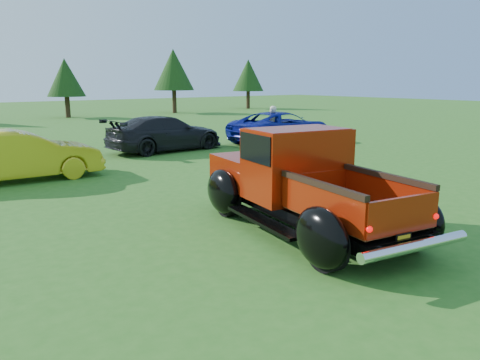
{
  "coord_description": "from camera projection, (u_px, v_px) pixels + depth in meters",
  "views": [
    {
      "loc": [
        -5.65,
        -6.33,
        2.81
      ],
      "look_at": [
        -0.57,
        0.2,
        1.03
      ],
      "focal_mm": 35.0,
      "sensor_mm": 36.0,
      "label": 1
    }
  ],
  "objects": [
    {
      "name": "show_car_yellow",
      "position": [
        21.0,
        156.0,
        13.2
      ],
      "size": [
        4.43,
        1.79,
        1.43
      ],
      "primitive_type": "imported",
      "rotation": [
        0.0,
        0.0,
        1.51
      ],
      "color": "gold",
      "rests_on": "ground"
    },
    {
      "name": "spectator",
      "position": [
        272.0,
        125.0,
        20.71
      ],
      "size": [
        0.71,
        0.56,
        1.69
      ],
      "primitive_type": "imported",
      "rotation": [
        0.0,
        0.0,
        3.43
      ],
      "color": "beige",
      "rests_on": "ground"
    },
    {
      "name": "tree_far_east",
      "position": [
        248.0,
        75.0,
        46.14
      ],
      "size": [
        3.07,
        3.07,
        4.8
      ],
      "color": "#332114",
      "rests_on": "ground"
    },
    {
      "name": "show_car_blue",
      "position": [
        281.0,
        127.0,
        21.23
      ],
      "size": [
        5.19,
        2.57,
        1.42
      ],
      "primitive_type": "imported",
      "rotation": [
        0.0,
        0.0,
        1.62
      ],
      "color": "navy",
      "rests_on": "ground"
    },
    {
      "name": "ground",
      "position": [
        270.0,
        231.0,
        8.87
      ],
      "size": [
        120.0,
        120.0,
        0.0
      ],
      "primitive_type": "plane",
      "color": "#2A611B",
      "rests_on": "ground"
    },
    {
      "name": "show_car_grey",
      "position": [
        165.0,
        133.0,
        18.81
      ],
      "size": [
        4.96,
        2.27,
        1.41
      ],
      "primitive_type": "imported",
      "rotation": [
        0.0,
        0.0,
        1.63
      ],
      "color": "black",
      "rests_on": "ground"
    },
    {
      "name": "pickup_truck",
      "position": [
        296.0,
        180.0,
        9.03
      ],
      "size": [
        3.15,
        5.42,
        1.92
      ],
      "rotation": [
        0.0,
        0.0,
        -0.17
      ],
      "color": "black",
      "rests_on": "ground"
    },
    {
      "name": "tree_mid_right",
      "position": [
        65.0,
        78.0,
        35.01
      ],
      "size": [
        2.82,
        2.82,
        4.4
      ],
      "color": "#332114",
      "rests_on": "ground"
    },
    {
      "name": "tree_east",
      "position": [
        173.0,
        70.0,
        39.88
      ],
      "size": [
        3.46,
        3.46,
        5.4
      ],
      "color": "#332114",
      "rests_on": "ground"
    }
  ]
}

